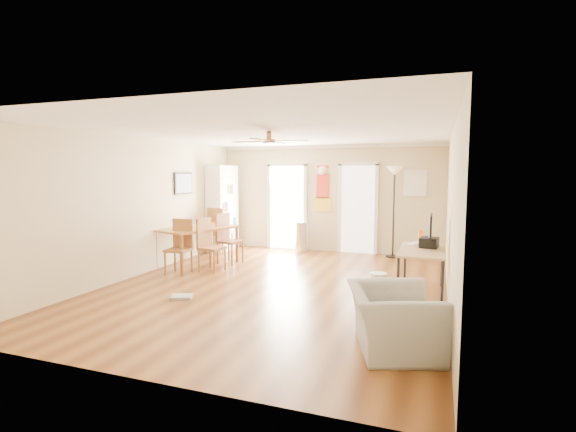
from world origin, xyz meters
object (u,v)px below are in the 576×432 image
at_px(dining_chair_right_a, 230,239).
at_px(dining_chair_near, 178,247).
at_px(wastebasket_a, 378,282).
at_px(dining_table, 198,246).
at_px(printer, 429,243).
at_px(torchiere_lamp, 394,212).
at_px(dining_chair_far, 221,230).
at_px(trash_can, 302,237).
at_px(dining_chair_right_b, 212,245).
at_px(computer_desk, 422,272).
at_px(bookshelf, 222,208).
at_px(armchair, 393,320).

relative_size(dining_chair_right_a, dining_chair_near, 1.03).
xyz_separation_m(dining_chair_near, wastebasket_a, (3.80, 0.01, -0.36)).
distance_m(dining_table, printer, 4.65).
bearing_deg(torchiere_lamp, dining_chair_right_a, -150.37).
bearing_deg(dining_chair_far, printer, 165.72).
height_order(dining_chair_right_a, dining_chair_far, dining_chair_far).
xyz_separation_m(printer, wastebasket_a, (-0.76, -0.23, -0.66)).
height_order(dining_chair_near, torchiere_lamp, torchiere_lamp).
distance_m(dining_table, dining_chair_right_a, 0.70).
bearing_deg(trash_can, torchiere_lamp, 1.31).
distance_m(dining_chair_right_b, computer_desk, 3.97).
height_order(dining_chair_right_a, dining_chair_near, dining_chair_right_a).
bearing_deg(trash_can, bookshelf, -168.33).
bearing_deg(printer, armchair, -87.49).
relative_size(dining_table, torchiere_lamp, 0.77).
relative_size(dining_chair_far, printer, 3.52).
xyz_separation_m(dining_table, dining_chair_far, (-0.20, 1.37, 0.15)).
bearing_deg(computer_desk, dining_chair_near, -179.60).
bearing_deg(dining_chair_right_b, armchair, -118.61).
distance_m(dining_table, trash_can, 2.70).
distance_m(dining_chair_far, computer_desk, 5.15).
relative_size(dining_chair_right_b, computer_desk, 0.75).
relative_size(dining_chair_right_a, printer, 3.40).
xyz_separation_m(dining_chair_right_a, armchair, (3.75, -3.42, -0.19)).
xyz_separation_m(bookshelf, armchair, (4.67, -4.80, -0.71)).
relative_size(dining_chair_right_a, trash_can, 1.43).
xyz_separation_m(dining_chair_near, trash_can, (1.55, 2.94, -0.15)).
height_order(dining_chair_near, printer, dining_chair_near).
distance_m(bookshelf, dining_table, 1.93).
bearing_deg(wastebasket_a, dining_table, 169.04).
distance_m(dining_chair_far, armchair, 6.29).
height_order(trash_can, printer, printer).
bearing_deg(wastebasket_a, dining_chair_far, 152.44).
bearing_deg(torchiere_lamp, dining_table, -149.32).
distance_m(bookshelf, torchiere_lamp, 4.16).
height_order(dining_chair_near, computer_desk, dining_chair_near).
distance_m(bookshelf, dining_chair_right_a, 1.73).
bearing_deg(wastebasket_a, computer_desk, 1.66).
distance_m(dining_chair_near, trash_can, 3.33).
xyz_separation_m(dining_chair_near, torchiere_lamp, (3.73, 2.99, 0.52)).
xyz_separation_m(dining_chair_near, printer, (4.56, 0.24, 0.30)).
bearing_deg(armchair, dining_table, 37.06).
bearing_deg(wastebasket_a, armchair, -78.59).
bearing_deg(computer_desk, dining_chair_right_b, 174.83).
relative_size(dining_chair_near, computer_desk, 0.75).
xyz_separation_m(bookshelf, computer_desk, (4.88, -2.50, -0.68)).
bearing_deg(trash_can, armchair, -62.50).
relative_size(computer_desk, wastebasket_a, 4.45).
xyz_separation_m(bookshelf, torchiere_lamp, (4.13, 0.45, -0.02)).
height_order(trash_can, torchiere_lamp, torchiere_lamp).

